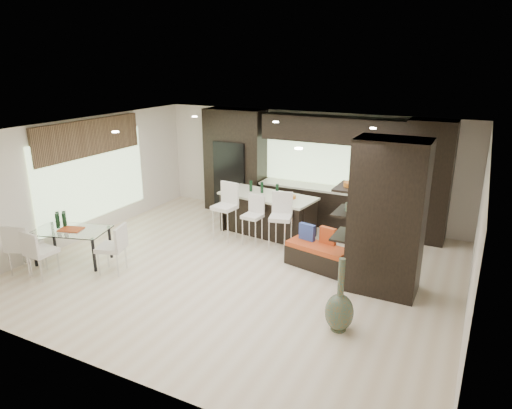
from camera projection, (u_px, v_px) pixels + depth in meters
The scene contains 22 objects.
ground at pixel (242, 269), 8.92m from camera, with size 8.00×8.00×0.00m, color beige.
back_wall at pixel (308, 166), 11.48m from camera, with size 8.00×0.02×2.70m, color white.
left_wall at pixel (85, 179), 10.22m from camera, with size 0.02×7.00×2.70m, color white.
right_wall at pixel (477, 240), 6.79m from camera, with size 0.02×7.00×2.70m, color white.
ceiling at pixel (241, 131), 8.10m from camera, with size 8.00×7.00×0.02m, color white.
window_left at pixel (93, 177), 10.38m from camera, with size 0.04×3.20×1.90m, color #B2D199.
window_back at pixel (331, 160), 11.13m from camera, with size 3.40×0.04×1.20m, color #B2D199.
stone_accent at pixel (90, 138), 10.09m from camera, with size 0.08×3.00×0.80m, color brown.
ceiling_spots at pixel (247, 130), 8.32m from camera, with size 4.00×3.00×0.02m, color white.
back_cabinetry at pixel (322, 170), 10.99m from camera, with size 6.80×0.68×2.70m, color black.
refrigerator at pixel (235, 176), 12.10m from camera, with size 0.90×0.68×1.90m, color black.
partition_column at pixel (387, 218), 7.73m from camera, with size 1.20×0.80×2.70m, color black.
kitchen_island at pixel (267, 214), 10.64m from camera, with size 2.22×0.95×0.92m, color black.
stool_left at pixel (225, 217), 10.23m from camera, with size 0.46×0.46×1.05m, color silver.
stool_mid at pixel (252, 225), 9.99m from camera, with size 0.39×0.39×0.89m, color silver.
stool_right at pixel (280, 228), 9.66m from camera, with size 0.44×0.44×1.00m, color silver.
bench at pixel (317, 256), 8.90m from camera, with size 1.24×0.48×0.48m, color black.
floor_vase at pixel (340, 295), 6.74m from camera, with size 0.43×0.43×1.18m, color #444F39, non-canonical shape.
dining_table at pixel (73, 246), 9.13m from camera, with size 1.43×0.80×0.69m, color white.
chair_near at pixel (42, 255), 8.49m from camera, with size 0.47×0.47×0.87m, color silver.
chair_far at pixel (25, 249), 8.66m from camera, with size 0.51×0.51×0.94m, color silver.
chair_end at pixel (112, 251), 8.66m from camera, with size 0.48×0.48×0.88m, color silver.
Camera 1 is at (3.89, -7.12, 3.92)m, focal length 32.00 mm.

